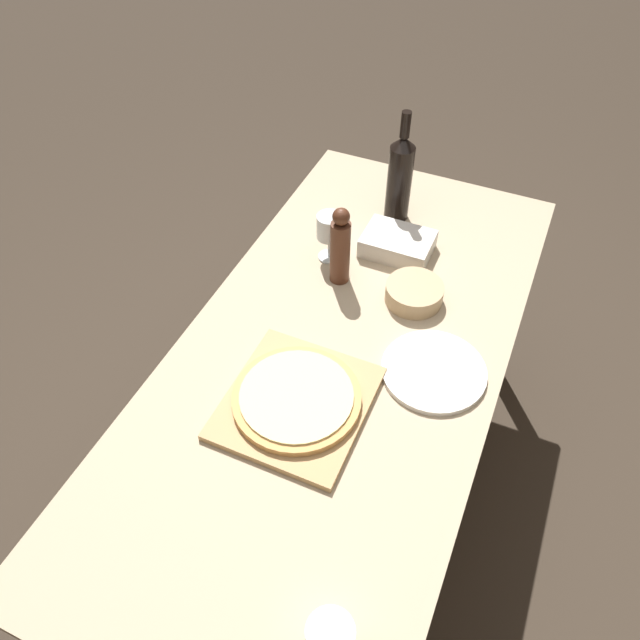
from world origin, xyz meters
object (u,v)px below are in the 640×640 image
(wine_bottle, at_px, (400,177))
(pizza, at_px, (297,398))
(pepper_mill, at_px, (340,247))
(wine_glass, at_px, (329,228))
(small_bowl, at_px, (414,293))

(wine_bottle, bearing_deg, pizza, -88.38)
(pizza, height_order, pepper_mill, pepper_mill)
(wine_bottle, relative_size, wine_glass, 2.38)
(pizza, height_order, wine_glass, wine_glass)
(wine_glass, bearing_deg, pepper_mill, -49.28)
(pepper_mill, relative_size, wine_glass, 1.62)
(pizza, height_order, wine_bottle, wine_bottle)
(pepper_mill, height_order, wine_glass, pepper_mill)
(small_bowl, bearing_deg, wine_bottle, 116.42)
(wine_bottle, height_order, small_bowl, wine_bottle)
(wine_bottle, xyz_separation_m, small_bowl, (0.16, -0.33, -0.12))
(wine_glass, distance_m, small_bowl, 0.30)
(wine_bottle, distance_m, wine_glass, 0.28)
(wine_bottle, relative_size, pepper_mill, 1.47)
(wine_bottle, bearing_deg, small_bowl, -63.58)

